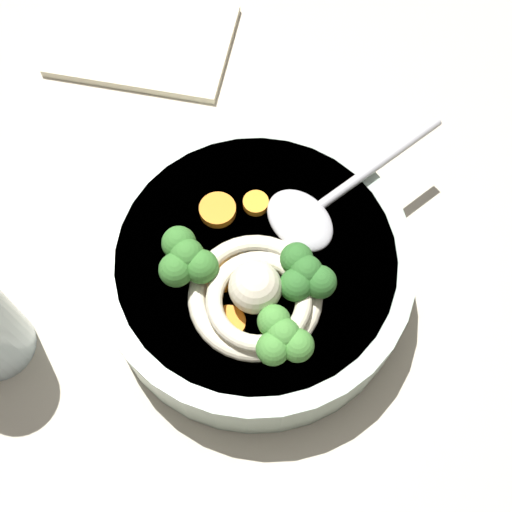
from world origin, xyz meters
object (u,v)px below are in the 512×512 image
at_px(soup_bowl, 256,271).
at_px(folded_napkin, 143,40).
at_px(noodle_pile, 256,295).
at_px(soup_spoon, 314,210).

distance_m(soup_bowl, folded_napkin, 0.29).
bearing_deg(noodle_pile, folded_napkin, 147.11).
bearing_deg(soup_spoon, folded_napkin, 86.20).
bearing_deg(soup_bowl, folded_napkin, 149.70).
bearing_deg(soup_spoon, noodle_pile, -159.73).
bearing_deg(noodle_pile, soup_bowl, 126.74).
xyz_separation_m(soup_spoon, folded_napkin, (-0.27, 0.09, -0.07)).
height_order(soup_bowl, folded_napkin, soup_bowl).
xyz_separation_m(soup_bowl, noodle_pile, (0.02, -0.03, 0.04)).
relative_size(soup_bowl, folded_napkin, 1.41).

